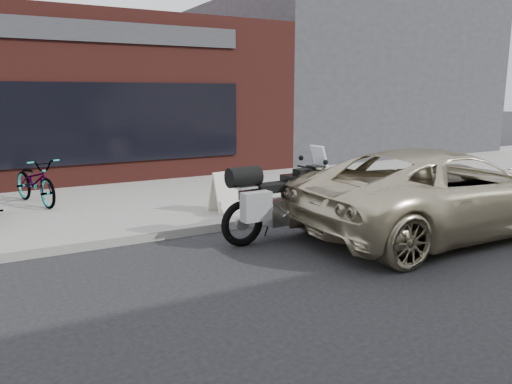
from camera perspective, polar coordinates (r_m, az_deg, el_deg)
ground at (r=5.69m, az=11.88°, el=-14.34°), size 120.00×120.00×0.00m
near_sidewalk at (r=11.61m, az=-11.19°, el=-0.71°), size 44.00×6.00×0.15m
storefront at (r=17.88m, az=-24.76°, el=9.62°), size 14.00×10.07×4.50m
neighbour_building at (r=22.34m, az=8.19°, el=12.57°), size 10.00×10.00×6.00m
motorcycle at (r=8.32m, az=2.59°, el=-1.02°), size 2.46×0.88×1.56m
minivan at (r=9.25m, az=20.29°, el=0.02°), size 5.42×2.55×1.50m
bicycle_front at (r=11.35m, az=-23.91°, el=1.13°), size 1.15×1.95×0.97m
sandwich_sign at (r=9.76m, az=-3.73°, el=0.04°), size 0.56×0.53×0.79m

